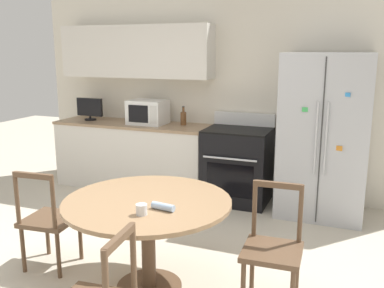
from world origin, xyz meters
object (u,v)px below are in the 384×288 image
oven_range (237,165)px  counter_bottle (183,118)px  countertop_tv (90,108)px  candle_glass (142,210)px  dining_chair_right (273,249)px  dining_chair_left (49,220)px  refrigerator (324,136)px  microwave (148,112)px

oven_range → counter_bottle: counter_bottle is taller
countertop_tv → candle_glass: 3.31m
dining_chair_right → candle_glass: bearing=24.4°
countertop_tv → candle_glass: size_ratio=4.89×
counter_bottle → countertop_tv: bearing=-175.5°
dining_chair_left → dining_chair_right: bearing=-0.2°
dining_chair_left → countertop_tv: bearing=110.9°
dining_chair_right → refrigerator: bearing=-97.5°
refrigerator → candle_glass: refrigerator is taller
refrigerator → counter_bottle: size_ratio=7.49×
dining_chair_right → counter_bottle: bearing=-56.3°
dining_chair_right → dining_chair_left: bearing=2.1°
dining_chair_left → candle_glass: bearing=-19.5°
oven_range → countertop_tv: countertop_tv is taller
oven_range → microwave: 1.38m
oven_range → countertop_tv: bearing=179.5°
countertop_tv → microwave: bearing=0.6°
refrigerator → countertop_tv: size_ratio=4.72×
countertop_tv → dining_chair_left: countertop_tv is taller
oven_range → candle_glass: size_ratio=13.56×
oven_range → microwave: microwave is taller
dining_chair_left → candle_glass: dining_chair_left is taller
candle_glass → dining_chair_left: bearing=165.5°
countertop_tv → counter_bottle: bearing=4.5°
oven_range → counter_bottle: size_ratio=4.40×
candle_glass → oven_range: bearing=89.9°
counter_bottle → dining_chair_right: 2.78m
countertop_tv → candle_glass: countertop_tv is taller
oven_range → counter_bottle: (-0.78, 0.13, 0.52)m
countertop_tv → counter_bottle: (1.37, 0.11, -0.07)m
dining_chair_left → candle_glass: 1.14m
countertop_tv → counter_bottle: 1.38m
microwave → counter_bottle: 0.48m
candle_glass → counter_bottle: bearing=106.4°
microwave → dining_chair_right: bearing=-45.0°
refrigerator → dining_chair_right: bearing=-94.7°
refrigerator → microwave: 2.26m
refrigerator → oven_range: refrigerator is taller
counter_bottle → dining_chair_left: (-0.28, -2.35, -0.56)m
countertop_tv → dining_chair_right: size_ratio=0.43×
refrigerator → countertop_tv: (-3.15, 0.07, 0.15)m
oven_range → refrigerator: bearing=-3.0°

